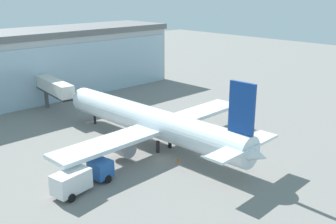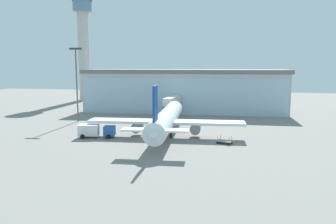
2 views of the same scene
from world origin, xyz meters
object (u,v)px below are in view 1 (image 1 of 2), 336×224
object	(u,v)px
jet_bridge	(54,88)
catering_truck	(81,178)
safety_cone_nose	(178,160)
baggage_cart	(235,131)
airplane	(153,122)
safety_cone_wingtip	(234,126)

from	to	relation	value
jet_bridge	catering_truck	distance (m)	29.68
catering_truck	safety_cone_nose	size ratio (longest dim) A/B	13.77
catering_truck	baggage_cart	world-z (taller)	catering_truck
safety_cone_nose	catering_truck	bearing A→B (deg)	171.95
catering_truck	baggage_cart	bearing A→B (deg)	-11.52
jet_bridge	airplane	xyz separation A→B (m)	(2.56, -23.15, -1.05)
safety_cone_nose	baggage_cart	bearing A→B (deg)	5.35
safety_cone_nose	safety_cone_wingtip	size ratio (longest dim) A/B	1.00
jet_bridge	safety_cone_wingtip	bearing A→B (deg)	-141.43
safety_cone_nose	safety_cone_wingtip	bearing A→B (deg)	11.25
baggage_cart	safety_cone_nose	size ratio (longest dim) A/B	5.78
airplane	baggage_cart	distance (m)	13.17
jet_bridge	safety_cone_nose	xyz separation A→B (m)	(1.42, -29.08, -4.26)
airplane	safety_cone_wingtip	size ratio (longest dim) A/B	64.89
jet_bridge	catering_truck	size ratio (longest dim) A/B	1.59
airplane	catering_truck	world-z (taller)	airplane
airplane	safety_cone_nose	bearing A→B (deg)	165.90
catering_truck	safety_cone_wingtip	distance (m)	28.09
jet_bridge	airplane	distance (m)	23.32
airplane	catering_truck	bearing A→B (deg)	103.42
safety_cone_wingtip	jet_bridge	bearing A→B (deg)	122.80
jet_bridge	airplane	world-z (taller)	airplane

